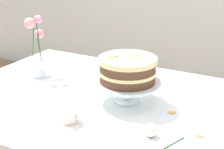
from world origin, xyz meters
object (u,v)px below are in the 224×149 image
at_px(layer_cake, 127,69).
at_px(flower_vase, 37,54).
at_px(dining_table, 100,119).
at_px(teacup, 69,118).
at_px(fallen_rose, 151,131).
at_px(cake_stand, 127,85).

height_order(layer_cake, flower_vase, flower_vase).
bearing_deg(dining_table, layer_cake, 16.13).
bearing_deg(teacup, fallen_rose, 10.05).
relative_size(dining_table, teacup, 11.16).
distance_m(cake_stand, layer_cake, 0.07).
height_order(cake_stand, fallen_rose, cake_stand).
height_order(cake_stand, layer_cake, layer_cake).
height_order(dining_table, layer_cake, layer_cake).
bearing_deg(cake_stand, fallen_rose, -46.89).
xyz_separation_m(flower_vase, fallen_rose, (0.75, -0.29, -0.10)).
relative_size(cake_stand, layer_cake, 1.18).
bearing_deg(teacup, dining_table, 91.23).
height_order(dining_table, teacup, teacup).
distance_m(layer_cake, flower_vase, 0.55).
distance_m(dining_table, cake_stand, 0.21).
height_order(flower_vase, fallen_rose, flower_vase).
bearing_deg(dining_table, cake_stand, 16.10).
bearing_deg(dining_table, fallen_rose, -29.46).
xyz_separation_m(cake_stand, teacup, (-0.11, -0.27, -0.06)).
distance_m(cake_stand, flower_vase, 0.55).
height_order(teacup, fallen_rose, teacup).
distance_m(dining_table, teacup, 0.26).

